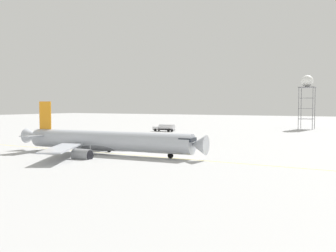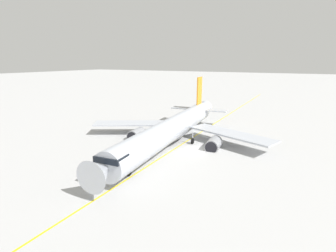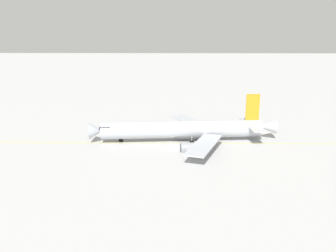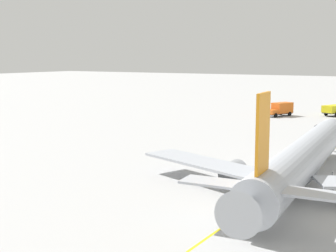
% 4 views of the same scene
% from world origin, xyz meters
% --- Properties ---
extents(ground_plane, '(600.00, 600.00, 0.00)m').
position_xyz_m(ground_plane, '(0.00, 0.00, 0.00)').
color(ground_plane, '#B2B2B2').
extents(airliner_main, '(35.85, 43.91, 11.43)m').
position_xyz_m(airliner_main, '(5.39, -1.40, 2.65)').
color(airliner_main, '#B2B7C1').
rests_on(airliner_main, ground_plane).
extents(fuel_tanker_truck, '(3.12, 8.93, 2.87)m').
position_xyz_m(fuel_tanker_truck, '(-60.02, -25.07, 1.56)').
color(fuel_tanker_truck, '#232326').
rests_on(fuel_tanker_truck, ground_plane).
extents(radar_tower, '(6.42, 6.42, 22.75)m').
position_xyz_m(radar_tower, '(-101.68, 20.03, 18.54)').
color(radar_tower, slate).
rests_on(radar_tower, ground_plane).
extents(taxiway_centreline, '(0.51, 164.17, 0.01)m').
position_xyz_m(taxiway_centreline, '(3.68, -0.44, 0.00)').
color(taxiway_centreline, yellow).
rests_on(taxiway_centreline, ground_plane).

